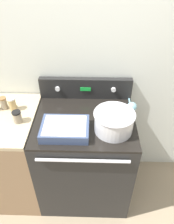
{
  "coord_description": "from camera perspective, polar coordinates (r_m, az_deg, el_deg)",
  "views": [
    {
      "loc": [
        0.06,
        -0.97,
        2.04
      ],
      "look_at": [
        0.02,
        0.34,
        0.98
      ],
      "focal_mm": 35.0,
      "sensor_mm": 36.0,
      "label": 1
    }
  ],
  "objects": [
    {
      "name": "stove_range",
      "position": [
        2.04,
        -0.59,
        -11.77
      ],
      "size": [
        0.8,
        0.69,
        0.92
      ],
      "color": "black",
      "rests_on": "ground_plane"
    },
    {
      "name": "spice_jar_black_cap",
      "position": [
        1.73,
        -17.78,
        -1.19
      ],
      "size": [
        0.07,
        0.07,
        0.1
      ],
      "color": "gray",
      "rests_on": "side_counter"
    },
    {
      "name": "side_counter",
      "position": [
        2.17,
        -19.06,
        -10.65
      ],
      "size": [
        0.55,
        0.66,
        0.94
      ],
      "color": "#896B4C",
      "rests_on": "ground_plane"
    },
    {
      "name": "casserole_dish",
      "position": [
        1.59,
        -5.77,
        -4.27
      ],
      "size": [
        0.34,
        0.25,
        0.07
      ],
      "color": "#38476B",
      "rests_on": "stove_range"
    },
    {
      "name": "spice_jar_brown_cap",
      "position": [
        1.9,
        -20.96,
        2.2
      ],
      "size": [
        0.06,
        0.06,
        0.1
      ],
      "color": "gray",
      "rests_on": "side_counter"
    },
    {
      "name": "ladle",
      "position": [
        1.82,
        11.58,
        1.53
      ],
      "size": [
        0.08,
        0.31,
        0.08
      ],
      "color": "#7AB2C6",
      "rests_on": "stove_range"
    },
    {
      "name": "control_panel",
      "position": [
        1.9,
        -0.36,
        6.24
      ],
      "size": [
        0.8,
        0.07,
        0.19
      ],
      "color": "black",
      "rests_on": "stove_range"
    },
    {
      "name": "kitchen_wall",
      "position": [
        1.84,
        -0.33,
        13.33
      ],
      "size": [
        8.0,
        0.05,
        2.5
      ],
      "color": "silver",
      "rests_on": "ground_plane"
    },
    {
      "name": "mixing_bowl",
      "position": [
        1.58,
        7.06,
        -2.28
      ],
      "size": [
        0.3,
        0.3,
        0.16
      ],
      "color": "silver",
      "rests_on": "stove_range"
    },
    {
      "name": "ground_plane",
      "position": [
        2.26,
        -0.83,
        -25.76
      ],
      "size": [
        12.0,
        12.0,
        0.0
      ],
      "primitive_type": "plane",
      "color": "gray"
    },
    {
      "name": "spice_jar_white_cap",
      "position": [
        1.86,
        -18.95,
        2.04
      ],
      "size": [
        0.06,
        0.06,
        0.11
      ],
      "color": "tan",
      "rests_on": "side_counter"
    }
  ]
}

